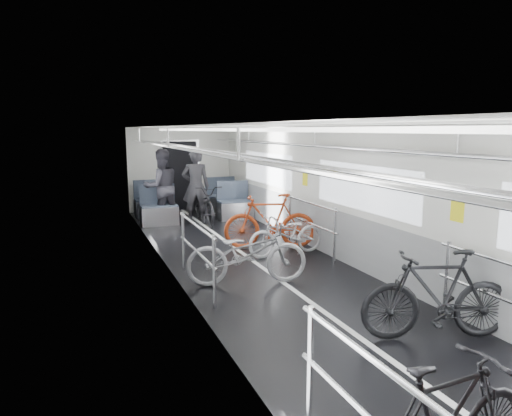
{
  "coord_description": "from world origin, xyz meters",
  "views": [
    {
      "loc": [
        -2.91,
        -6.22,
        2.34
      ],
      "look_at": [
        0.0,
        1.03,
        0.99
      ],
      "focal_mm": 32.0,
      "sensor_mm": 36.0,
      "label": 1
    }
  ],
  "objects_px": {
    "bike_left_far": "(247,253)",
    "bike_aisle": "(204,204)",
    "person_seated": "(162,187)",
    "person_standing": "(196,187)",
    "bike_right_near": "(437,295)",
    "bike_right_mid": "(287,234)",
    "bike_right_far": "(270,221)"
  },
  "relations": [
    {
      "from": "bike_aisle",
      "to": "person_standing",
      "type": "relative_size",
      "value": 1.0
    },
    {
      "from": "bike_left_far",
      "to": "person_standing",
      "type": "relative_size",
      "value": 0.98
    },
    {
      "from": "bike_right_near",
      "to": "bike_aisle",
      "type": "bearing_deg",
      "value": -156.16
    },
    {
      "from": "bike_aisle",
      "to": "person_seated",
      "type": "bearing_deg",
      "value": 164.36
    },
    {
      "from": "bike_right_mid",
      "to": "bike_right_near",
      "type": "bearing_deg",
      "value": -3.86
    },
    {
      "from": "bike_left_far",
      "to": "person_seated",
      "type": "bearing_deg",
      "value": 15.85
    },
    {
      "from": "bike_left_far",
      "to": "bike_right_mid",
      "type": "distance_m",
      "value": 1.77
    },
    {
      "from": "bike_right_near",
      "to": "bike_right_mid",
      "type": "xyz_separation_m",
      "value": [
        -0.05,
        3.77,
        -0.11
      ]
    },
    {
      "from": "bike_right_near",
      "to": "person_standing",
      "type": "relative_size",
      "value": 0.92
    },
    {
      "from": "bike_left_far",
      "to": "bike_right_near",
      "type": "distance_m",
      "value": 2.86
    },
    {
      "from": "bike_left_far",
      "to": "person_standing",
      "type": "height_order",
      "value": "person_standing"
    },
    {
      "from": "bike_right_near",
      "to": "person_seated",
      "type": "height_order",
      "value": "person_seated"
    },
    {
      "from": "person_standing",
      "to": "bike_right_mid",
      "type": "bearing_deg",
      "value": 117.97
    },
    {
      "from": "bike_right_far",
      "to": "person_standing",
      "type": "bearing_deg",
      "value": -147.28
    },
    {
      "from": "person_seated",
      "to": "bike_right_near",
      "type": "bearing_deg",
      "value": 96.2
    },
    {
      "from": "bike_right_near",
      "to": "bike_aisle",
      "type": "height_order",
      "value": "bike_right_near"
    },
    {
      "from": "bike_left_far",
      "to": "person_standing",
      "type": "xyz_separation_m",
      "value": [
        0.43,
        4.74,
        0.46
      ]
    },
    {
      "from": "bike_right_near",
      "to": "person_standing",
      "type": "height_order",
      "value": "person_standing"
    },
    {
      "from": "bike_right_far",
      "to": "bike_aisle",
      "type": "relative_size",
      "value": 0.97
    },
    {
      "from": "bike_left_far",
      "to": "bike_aisle",
      "type": "height_order",
      "value": "bike_aisle"
    },
    {
      "from": "bike_aisle",
      "to": "person_seated",
      "type": "distance_m",
      "value": 1.14
    },
    {
      "from": "bike_left_far",
      "to": "bike_aisle",
      "type": "bearing_deg",
      "value": 4.09
    },
    {
      "from": "bike_right_mid",
      "to": "bike_aisle",
      "type": "xyz_separation_m",
      "value": [
        -0.62,
        3.5,
        0.08
      ]
    },
    {
      "from": "bike_right_far",
      "to": "bike_left_far",
      "type": "bearing_deg",
      "value": -14.67
    },
    {
      "from": "bike_left_far",
      "to": "bike_right_far",
      "type": "xyz_separation_m",
      "value": [
        1.18,
        1.83,
        0.07
      ]
    },
    {
      "from": "bike_right_mid",
      "to": "bike_aisle",
      "type": "distance_m",
      "value": 3.56
    },
    {
      "from": "bike_right_mid",
      "to": "person_standing",
      "type": "height_order",
      "value": "person_standing"
    },
    {
      "from": "bike_left_far",
      "to": "person_seated",
      "type": "height_order",
      "value": "person_seated"
    },
    {
      "from": "bike_right_near",
      "to": "person_standing",
      "type": "xyz_separation_m",
      "value": [
        -0.89,
        7.27,
        0.42
      ]
    },
    {
      "from": "bike_left_far",
      "to": "bike_right_far",
      "type": "bearing_deg",
      "value": -21.09
    },
    {
      "from": "bike_right_mid",
      "to": "person_seated",
      "type": "distance_m",
      "value": 4.18
    },
    {
      "from": "bike_right_far",
      "to": "bike_aisle",
      "type": "xyz_separation_m",
      "value": [
        -0.55,
        2.9,
        -0.06
      ]
    }
  ]
}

